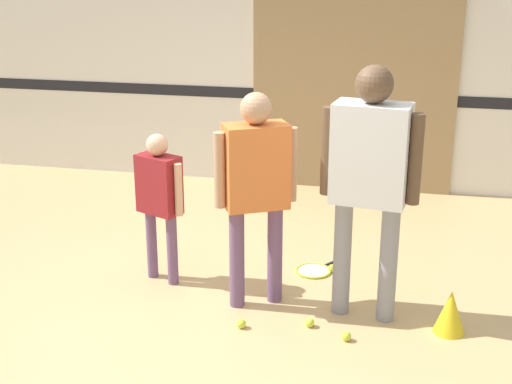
# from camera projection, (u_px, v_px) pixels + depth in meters

# --- Properties ---
(ground_plane) EXTENTS (16.00, 16.00, 0.00)m
(ground_plane) POSITION_uv_depth(u_px,v_px,m) (224.00, 304.00, 5.39)
(ground_plane) COLOR tan
(wall_back) EXTENTS (16.00, 0.07, 3.20)m
(wall_back) POSITION_uv_depth(u_px,v_px,m) (293.00, 42.00, 7.70)
(wall_back) COLOR silver
(wall_back) RESTS_ON ground_plane
(wall_panel) EXTENTS (2.19, 0.05, 2.40)m
(wall_panel) POSITION_uv_depth(u_px,v_px,m) (353.00, 82.00, 7.64)
(wall_panel) COLOR #9E7F56
(wall_panel) RESTS_ON ground_plane
(person_instructor) EXTENTS (0.55, 0.43, 1.61)m
(person_instructor) POSITION_uv_depth(u_px,v_px,m) (256.00, 177.00, 5.09)
(person_instructor) COLOR #6B4C70
(person_instructor) RESTS_ON ground_plane
(person_student_left) EXTENTS (0.43, 0.31, 1.22)m
(person_student_left) POSITION_uv_depth(u_px,v_px,m) (159.00, 192.00, 5.55)
(person_student_left) COLOR #6B4C70
(person_student_left) RESTS_ON ground_plane
(person_student_right) EXTENTS (0.69, 0.35, 1.83)m
(person_student_right) POSITION_uv_depth(u_px,v_px,m) (370.00, 167.00, 4.87)
(person_student_right) COLOR gray
(person_student_right) RESTS_ON ground_plane
(racket_spare_on_floor) EXTENTS (0.43, 0.53, 0.03)m
(racket_spare_on_floor) POSITION_uv_depth(u_px,v_px,m) (315.00, 270.00, 5.94)
(racket_spare_on_floor) COLOR #C6D838
(racket_spare_on_floor) RESTS_ON ground_plane
(tennis_ball_near_instructor) EXTENTS (0.07, 0.07, 0.07)m
(tennis_ball_near_instructor) POSITION_uv_depth(u_px,v_px,m) (241.00, 324.00, 5.04)
(tennis_ball_near_instructor) COLOR #CCE038
(tennis_ball_near_instructor) RESTS_ON ground_plane
(tennis_ball_by_spare_racket) EXTENTS (0.07, 0.07, 0.07)m
(tennis_ball_by_spare_racket) POSITION_uv_depth(u_px,v_px,m) (332.00, 268.00, 5.92)
(tennis_ball_by_spare_racket) COLOR #CCE038
(tennis_ball_by_spare_racket) RESTS_ON ground_plane
(tennis_ball_stray_left) EXTENTS (0.07, 0.07, 0.07)m
(tennis_ball_stray_left) POSITION_uv_depth(u_px,v_px,m) (346.00, 336.00, 4.87)
(tennis_ball_stray_left) COLOR #CCE038
(tennis_ball_stray_left) RESTS_ON ground_plane
(tennis_ball_stray_right) EXTENTS (0.07, 0.07, 0.07)m
(tennis_ball_stray_right) POSITION_uv_depth(u_px,v_px,m) (310.00, 323.00, 5.05)
(tennis_ball_stray_right) COLOR #CCE038
(tennis_ball_stray_right) RESTS_ON ground_plane
(training_cone) EXTENTS (0.22, 0.22, 0.32)m
(training_cone) POSITION_uv_depth(u_px,v_px,m) (450.00, 312.00, 4.95)
(training_cone) COLOR yellow
(training_cone) RESTS_ON ground_plane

